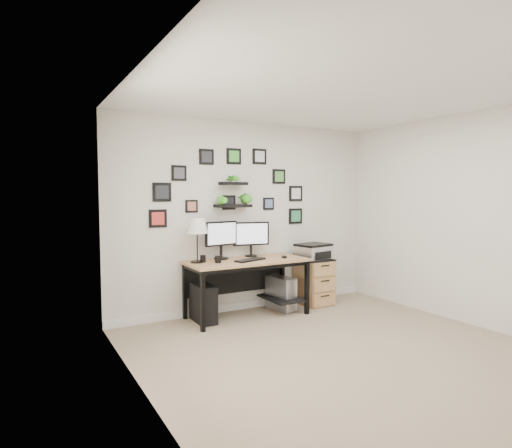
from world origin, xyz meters
TOP-DOWN VIEW (x-y plane):
  - room at (0.00, 1.98)m, footprint 4.00×4.00m
  - desk at (-0.20, 1.67)m, footprint 1.60×0.70m
  - monitor_left at (-0.50, 1.86)m, footprint 0.49×0.22m
  - monitor_right at (-0.04, 1.87)m, footprint 0.51×0.19m
  - keyboard at (-0.24, 1.55)m, footprint 0.47×0.27m
  - mouse at (0.28, 1.54)m, footprint 0.09×0.11m
  - table_lamp at (-0.88, 1.75)m, footprint 0.27×0.27m
  - mug at (-0.67, 1.60)m, footprint 0.08×0.08m
  - pen_cup at (-0.81, 1.74)m, footprint 0.07×0.07m
  - pc_tower_black at (-0.83, 1.70)m, footprint 0.22×0.47m
  - pc_tower_grey at (0.33, 1.69)m, footprint 0.26×0.48m
  - file_cabinet at (0.92, 1.72)m, footprint 0.43×0.53m
  - printer at (0.92, 1.73)m, footprint 0.53×0.45m
  - wall_decor at (-0.28, 1.93)m, footprint 2.31×0.18m

SIDE VIEW (x-z plane):
  - room at x=0.00m, z-range -1.95..2.05m
  - pc_tower_grey at x=0.33m, z-range 0.00..0.46m
  - pc_tower_black at x=-0.83m, z-range 0.00..0.47m
  - file_cabinet at x=0.92m, z-range 0.00..0.67m
  - desk at x=-0.20m, z-range 0.25..1.00m
  - keyboard at x=-0.24m, z-range 0.75..0.77m
  - mouse at x=0.28m, z-range 0.75..0.78m
  - printer at x=0.92m, z-range 0.67..0.89m
  - mug at x=-0.67m, z-range 0.75..0.84m
  - pen_cup at x=-0.81m, z-range 0.75..0.84m
  - monitor_right at x=-0.04m, z-range 0.79..1.27m
  - monitor_left at x=-0.50m, z-range 0.79..1.29m
  - table_lamp at x=-0.88m, z-range 0.92..1.48m
  - wall_decor at x=-0.28m, z-range 1.12..2.20m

